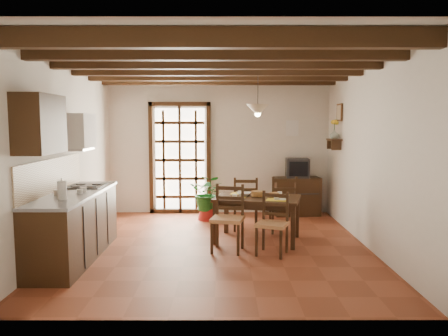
{
  "coord_description": "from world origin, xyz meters",
  "views": [
    {
      "loc": [
        0.09,
        -6.47,
        1.87
      ],
      "look_at": [
        0.1,
        0.4,
        1.15
      ],
      "focal_mm": 35.0,
      "sensor_mm": 36.0,
      "label": 1
    }
  ],
  "objects_px": {
    "chair_far_right": "(283,214)",
    "sideboard": "(297,196)",
    "chair_near_right": "(272,235)",
    "chair_near_left": "(228,231)",
    "chair_far_left": "(245,213)",
    "dining_table": "(257,202)",
    "potted_plant": "(207,190)",
    "pendant_lamp": "(258,109)",
    "crt_tv": "(297,168)",
    "kitchen_counter": "(74,225)"
  },
  "relations": [
    {
      "from": "dining_table",
      "to": "pendant_lamp",
      "type": "xyz_separation_m",
      "value": [
        0.0,
        0.1,
        1.46
      ]
    },
    {
      "from": "chair_far_left",
      "to": "chair_far_right",
      "type": "relative_size",
      "value": 0.96
    },
    {
      "from": "dining_table",
      "to": "potted_plant",
      "type": "distance_m",
      "value": 1.72
    },
    {
      "from": "crt_tv",
      "to": "pendant_lamp",
      "type": "height_order",
      "value": "pendant_lamp"
    },
    {
      "from": "kitchen_counter",
      "to": "chair_far_left",
      "type": "relative_size",
      "value": 2.4
    },
    {
      "from": "dining_table",
      "to": "pendant_lamp",
      "type": "distance_m",
      "value": 1.47
    },
    {
      "from": "sideboard",
      "to": "potted_plant",
      "type": "xyz_separation_m",
      "value": [
        -1.79,
        -0.42,
        0.18
      ]
    },
    {
      "from": "dining_table",
      "to": "chair_far_right",
      "type": "height_order",
      "value": "chair_far_right"
    },
    {
      "from": "dining_table",
      "to": "chair_near_left",
      "type": "xyz_separation_m",
      "value": [
        -0.47,
        -0.56,
        -0.31
      ]
    },
    {
      "from": "dining_table",
      "to": "chair_near_right",
      "type": "relative_size",
      "value": 1.65
    },
    {
      "from": "chair_near_right",
      "to": "potted_plant",
      "type": "distance_m",
      "value": 2.45
    },
    {
      "from": "chair_near_left",
      "to": "chair_far_left",
      "type": "relative_size",
      "value": 1.03
    },
    {
      "from": "sideboard",
      "to": "crt_tv",
      "type": "height_order",
      "value": "crt_tv"
    },
    {
      "from": "kitchen_counter",
      "to": "potted_plant",
      "type": "relative_size",
      "value": 1.25
    },
    {
      "from": "chair_near_left",
      "to": "chair_near_right",
      "type": "distance_m",
      "value": 0.65
    },
    {
      "from": "kitchen_counter",
      "to": "chair_near_left",
      "type": "relative_size",
      "value": 2.33
    },
    {
      "from": "crt_tv",
      "to": "chair_near_left",
      "type": "bearing_deg",
      "value": -116.75
    },
    {
      "from": "sideboard",
      "to": "kitchen_counter",
      "type": "bearing_deg",
      "value": -146.56
    },
    {
      "from": "dining_table",
      "to": "chair_far_left",
      "type": "height_order",
      "value": "chair_far_left"
    },
    {
      "from": "chair_far_right",
      "to": "pendant_lamp",
      "type": "bearing_deg",
      "value": 43.28
    },
    {
      "from": "chair_near_left",
      "to": "potted_plant",
      "type": "height_order",
      "value": "potted_plant"
    },
    {
      "from": "chair_far_left",
      "to": "chair_near_right",
      "type": "bearing_deg",
      "value": 104.31
    },
    {
      "from": "potted_plant",
      "to": "chair_near_left",
      "type": "bearing_deg",
      "value": -79.83
    },
    {
      "from": "kitchen_counter",
      "to": "sideboard",
      "type": "height_order",
      "value": "kitchen_counter"
    },
    {
      "from": "sideboard",
      "to": "crt_tv",
      "type": "xyz_separation_m",
      "value": [
        0.0,
        -0.01,
        0.58
      ]
    },
    {
      "from": "crt_tv",
      "to": "potted_plant",
      "type": "relative_size",
      "value": 0.26
    },
    {
      "from": "chair_far_right",
      "to": "potted_plant",
      "type": "xyz_separation_m",
      "value": [
        -1.32,
        0.94,
        0.27
      ]
    },
    {
      "from": "chair_near_left",
      "to": "kitchen_counter",
      "type": "bearing_deg",
      "value": -159.04
    },
    {
      "from": "sideboard",
      "to": "pendant_lamp",
      "type": "bearing_deg",
      "value": -122.69
    },
    {
      "from": "sideboard",
      "to": "chair_far_left",
      "type": "bearing_deg",
      "value": -137.63
    },
    {
      "from": "chair_near_right",
      "to": "potted_plant",
      "type": "relative_size",
      "value": 0.49
    },
    {
      "from": "chair_far_right",
      "to": "sideboard",
      "type": "distance_m",
      "value": 1.44
    },
    {
      "from": "chair_near_right",
      "to": "chair_far_left",
      "type": "height_order",
      "value": "chair_far_left"
    },
    {
      "from": "dining_table",
      "to": "chair_near_left",
      "type": "distance_m",
      "value": 0.8
    },
    {
      "from": "dining_table",
      "to": "sideboard",
      "type": "relative_size",
      "value": 1.61
    },
    {
      "from": "crt_tv",
      "to": "chair_near_right",
      "type": "bearing_deg",
      "value": -103.61
    },
    {
      "from": "chair_near_left",
      "to": "chair_near_right",
      "type": "xyz_separation_m",
      "value": [
        0.63,
        -0.16,
        -0.02
      ]
    },
    {
      "from": "dining_table",
      "to": "chair_near_right",
      "type": "bearing_deg",
      "value": -63.79
    },
    {
      "from": "chair_far_left",
      "to": "potted_plant",
      "type": "xyz_separation_m",
      "value": [
        -0.69,
        0.78,
        0.28
      ]
    },
    {
      "from": "kitchen_counter",
      "to": "crt_tv",
      "type": "relative_size",
      "value": 4.82
    },
    {
      "from": "chair_near_right",
      "to": "sideboard",
      "type": "distance_m",
      "value": 2.76
    },
    {
      "from": "sideboard",
      "to": "crt_tv",
      "type": "distance_m",
      "value": 0.58
    },
    {
      "from": "crt_tv",
      "to": "potted_plant",
      "type": "xyz_separation_m",
      "value": [
        -1.79,
        -0.42,
        -0.39
      ]
    },
    {
      "from": "kitchen_counter",
      "to": "sideboard",
      "type": "xyz_separation_m",
      "value": [
        3.53,
        2.83,
        -0.09
      ]
    },
    {
      "from": "kitchen_counter",
      "to": "pendant_lamp",
      "type": "distance_m",
      "value": 3.2
    },
    {
      "from": "potted_plant",
      "to": "kitchen_counter",
      "type": "bearing_deg",
      "value": -125.9
    },
    {
      "from": "chair_near_right",
      "to": "chair_far_right",
      "type": "height_order",
      "value": "chair_far_right"
    },
    {
      "from": "potted_plant",
      "to": "dining_table",
      "type": "bearing_deg",
      "value": -60.59
    },
    {
      "from": "potted_plant",
      "to": "sideboard",
      "type": "bearing_deg",
      "value": 13.31
    },
    {
      "from": "kitchen_counter",
      "to": "dining_table",
      "type": "bearing_deg",
      "value": 19.26
    }
  ]
}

